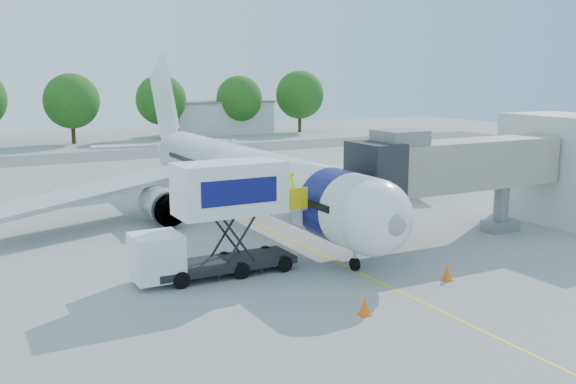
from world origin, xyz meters
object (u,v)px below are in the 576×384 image
jet_bridge (447,167)px  ground_tug (465,294)px  aircraft (242,174)px  catering_hiloader (217,220)px

jet_bridge → ground_tug: (-7.23, -9.39, -3.55)m
jet_bridge → aircraft: bearing=125.7°
ground_tug → jet_bridge: bearing=69.6°
catering_hiloader → aircraft: bearing=60.6°
jet_bridge → ground_tug: bearing=-127.6°
jet_bridge → catering_hiloader: jet_bridge is taller
catering_hiloader → ground_tug: catering_hiloader is taller
aircraft → catering_hiloader: 12.77m
catering_hiloader → ground_tug: bearing=-53.2°
jet_bridge → ground_tug: size_ratio=3.34×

